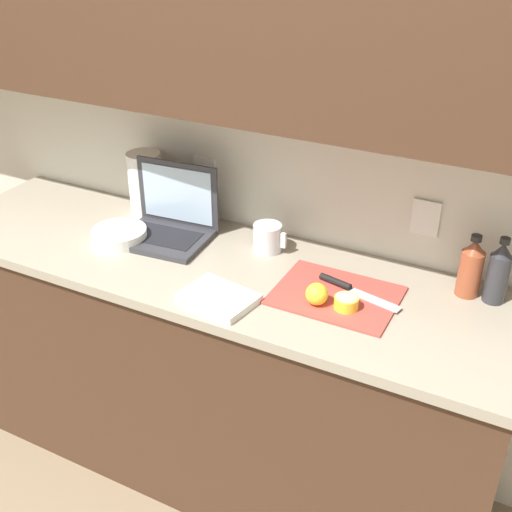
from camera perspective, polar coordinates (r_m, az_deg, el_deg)
name	(u,v)px	position (r m, az deg, el deg)	size (l,w,h in m)	color
ground_plane	(218,459)	(2.75, -3.42, -17.57)	(12.00, 12.00, 0.00)	#847056
wall_back	(240,59)	(2.12, -1.44, 17.10)	(5.20, 0.38, 2.60)	silver
counter_unit	(210,366)	(2.44, -4.14, -9.71)	(2.12, 0.61, 0.93)	#472D1E
laptop	(170,220)	(2.32, -7.67, 3.17)	(0.33, 0.27, 0.26)	#333338
cutting_board	(336,295)	(2.00, 7.12, -3.48)	(0.37, 0.29, 0.01)	#D1473D
knife	(345,286)	(2.02, 7.93, -2.67)	(0.28, 0.09, 0.02)	silver
lemon_half_cut	(346,302)	(1.92, 8.02, -4.11)	(0.07, 0.07, 0.04)	yellow
lemon_whole_beside	(317,294)	(1.93, 5.43, -3.38)	(0.07, 0.07, 0.07)	yellow
bottle_green_soda	(471,268)	(2.05, 18.55, -1.04)	(0.07, 0.07, 0.21)	#A34C2D
bottle_oil_tall	(498,273)	(2.04, 20.73, -1.42)	(0.07, 0.07, 0.22)	#333338
measuring_cup	(268,238)	(2.21, 1.04, 1.63)	(0.12, 0.10, 0.10)	silver
bowl_white	(119,235)	(2.33, -12.05, 1.80)	(0.19, 0.19, 0.05)	white
paper_towel_roll	(146,184)	(2.48, -9.78, 6.36)	(0.13, 0.13, 0.24)	white
dish_towel	(219,298)	(1.96, -3.35, -3.73)	(0.22, 0.16, 0.02)	silver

